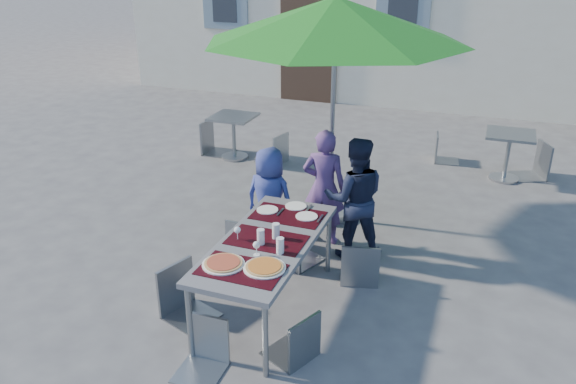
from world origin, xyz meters
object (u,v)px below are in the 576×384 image
at_px(chair_1, 292,215).
at_px(chair_2, 362,239).
at_px(child_0, 270,199).
at_px(chair_3, 180,262).
at_px(chair_5, 201,317).
at_px(bg_chair_l_1, 444,132).
at_px(cafe_table_1, 509,149).
at_px(dining_table, 267,245).
at_px(pizza_near_right, 265,267).
at_px(patio_umbrella, 336,21).
at_px(pizza_near_left, 223,263).
at_px(bg_chair_r_1, 540,139).
at_px(child_1, 324,187).
at_px(chair_4, 297,311).
at_px(child_2, 355,199).
at_px(bg_chair_l_0, 212,117).
at_px(bg_chair_r_0, 276,131).
at_px(chair_0, 247,214).
at_px(cafe_table_0, 234,130).

relative_size(chair_1, chair_2, 1.16).
xyz_separation_m(child_0, chair_3, (-0.27, -1.51, -0.05)).
distance_m(chair_5, bg_chair_l_1, 5.87).
bearing_deg(chair_3, cafe_table_1, 59.08).
bearing_deg(dining_table, child_0, 111.23).
relative_size(pizza_near_right, bg_chair_l_1, 0.42).
height_order(pizza_near_right, chair_2, chair_2).
bearing_deg(patio_umbrella, child_0, -114.50).
height_order(pizza_near_left, chair_1, chair_1).
xyz_separation_m(child_0, bg_chair_r_1, (2.94, 3.41, -0.01)).
bearing_deg(bg_chair_r_1, child_1, -128.18).
xyz_separation_m(pizza_near_left, chair_3, (-0.54, 0.19, -0.21)).
distance_m(chair_4, cafe_table_1, 5.13).
relative_size(pizza_near_right, patio_umbrella, 0.12).
height_order(child_2, bg_chair_l_0, child_2).
bearing_deg(cafe_table_1, chair_4, -107.74).
bearing_deg(bg_chair_l_0, bg_chair_l_1, 14.41).
bearing_deg(chair_2, child_1, 130.26).
xyz_separation_m(dining_table, bg_chair_l_1, (1.09, 4.79, -0.20)).
xyz_separation_m(chair_2, bg_chair_l_1, (0.37, 4.03, -0.01)).
xyz_separation_m(child_2, cafe_table_1, (1.57, 3.00, -0.20)).
bearing_deg(bg_chair_r_0, pizza_near_right, -69.47).
xyz_separation_m(chair_0, cafe_table_1, (2.61, 3.54, -0.08)).
bearing_deg(child_1, cafe_table_0, -51.28).
height_order(child_1, bg_chair_r_1, child_1).
distance_m(pizza_near_right, chair_0, 1.44).
relative_size(dining_table, child_1, 1.35).
bearing_deg(child_1, patio_umbrella, -86.89).
height_order(chair_2, bg_chair_l_1, chair_2).
bearing_deg(child_1, bg_chair_r_0, -62.77).
bearing_deg(child_0, chair_1, 147.24).
xyz_separation_m(child_2, chair_1, (-0.57, -0.43, -0.10)).
bearing_deg(chair_3, cafe_table_0, 109.21).
bearing_deg(dining_table, chair_2, 46.98).
bearing_deg(cafe_table_0, pizza_near_left, -65.28).
xyz_separation_m(pizza_near_right, child_1, (-0.09, 1.98, -0.08)).
xyz_separation_m(chair_0, bg_chair_r_1, (3.03, 3.81, 0.02)).
height_order(child_0, chair_1, child_0).
xyz_separation_m(chair_2, chair_3, (-1.43, -1.11, 0.05)).
bearing_deg(child_2, bg_chair_l_0, -58.96).
bearing_deg(bg_chair_l_1, chair_4, -96.19).
bearing_deg(chair_2, chair_4, -98.80).
bearing_deg(chair_0, chair_4, -52.09).
height_order(bg_chair_r_0, bg_chair_l_1, bg_chair_r_0).
bearing_deg(child_0, dining_table, 116.16).
bearing_deg(chair_4, bg_chair_l_1, 83.81).
bearing_deg(patio_umbrella, child_2, -57.76).
distance_m(pizza_near_left, chair_5, 0.49).
bearing_deg(child_0, chair_2, 166.12).
distance_m(chair_0, chair_4, 1.71).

